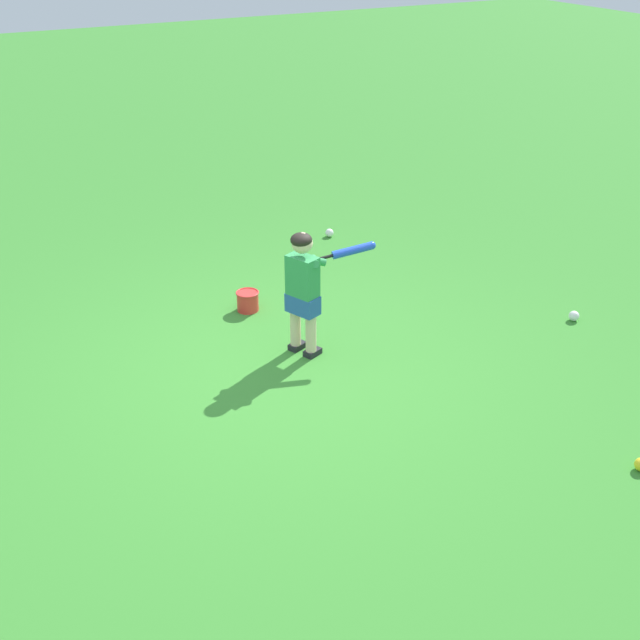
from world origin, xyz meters
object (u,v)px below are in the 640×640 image
play_ball_far_left (329,233)px  play_ball_near_batter (574,316)px  child_batter (306,282)px  toy_bucket (248,301)px

play_ball_far_left → play_ball_near_batter: size_ratio=0.99×
child_batter → play_ball_far_left: size_ratio=11.50×
play_ball_near_batter → toy_bucket: toy_bucket is taller
child_batter → play_ball_near_batter: 2.55m
play_ball_near_batter → toy_bucket: 2.98m
play_ball_far_left → toy_bucket: (1.54, 1.25, 0.05)m
play_ball_near_batter → toy_bucket: bearing=-31.9°
child_batter → play_ball_near_batter: size_ratio=11.44×
child_batter → play_ball_near_batter: child_batter is taller
play_ball_far_left → play_ball_near_batter: (-0.99, 2.82, 0.00)m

